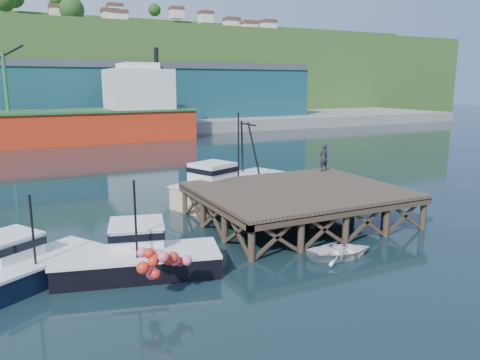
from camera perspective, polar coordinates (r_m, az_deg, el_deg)
ground at (r=27.10m, az=-2.88°, el=-6.51°), size 300.00×300.00×0.00m
wharf at (r=28.96m, az=7.26°, el=-1.40°), size 12.00×10.00×2.62m
far_quay at (r=94.48m, az=-20.21°, el=6.49°), size 160.00×40.00×2.00m
warehouse_mid at (r=89.24m, az=-20.09°, el=9.78°), size 28.00×16.00×9.00m
warehouse_right at (r=97.34m, az=-1.99°, el=10.58°), size 30.00×16.00×9.00m
cargo_ship at (r=71.84m, az=-25.07°, el=6.53°), size 55.50×10.00×13.75m
hillside at (r=124.07m, az=-22.15°, el=12.07°), size 220.00×50.00×22.00m
boat_navy at (r=22.43m, az=-24.96°, el=-9.40°), size 6.72×5.41×4.04m
boat_black at (r=22.01m, az=-12.35°, el=-8.90°), size 7.72×6.40×4.50m
trawler at (r=34.06m, az=-1.16°, el=-0.39°), size 10.16×6.82×6.41m
dinghy at (r=23.86m, az=12.09°, el=-8.47°), size 3.70×2.93×0.69m
dockworker at (r=34.82m, az=10.16°, el=2.72°), size 0.74×0.49×2.00m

